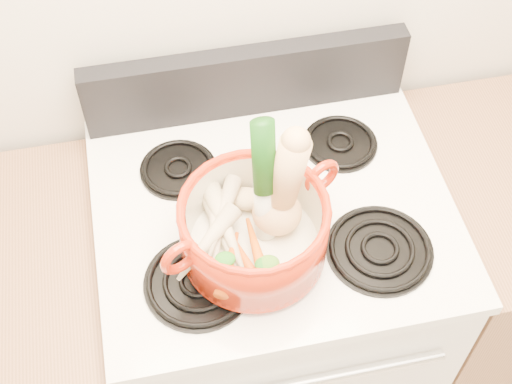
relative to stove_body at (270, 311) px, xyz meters
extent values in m
cube|color=white|center=(0.00, 0.00, 0.00)|extent=(0.76, 0.65, 0.92)
cube|color=white|center=(0.00, 0.00, 0.47)|extent=(0.78, 0.67, 0.03)
cube|color=black|center=(0.00, 0.30, 0.58)|extent=(0.76, 0.05, 0.18)
cylinder|color=silver|center=(0.00, -0.34, 0.32)|extent=(0.60, 0.02, 0.02)
cylinder|color=black|center=(-0.19, -0.16, 0.50)|extent=(0.22, 0.22, 0.02)
cylinder|color=black|center=(0.19, -0.16, 0.50)|extent=(0.22, 0.22, 0.02)
cylinder|color=black|center=(-0.19, 0.14, 0.50)|extent=(0.17, 0.17, 0.02)
cylinder|color=black|center=(0.19, 0.14, 0.50)|extent=(0.17, 0.17, 0.02)
cylinder|color=#A3200A|center=(-0.07, -0.11, 0.58)|extent=(0.39, 0.39, 0.15)
torus|color=#A3200A|center=(-0.22, -0.18, 0.63)|extent=(0.08, 0.05, 0.08)
torus|color=#A3200A|center=(0.09, -0.05, 0.63)|extent=(0.08, 0.05, 0.08)
cylinder|color=silver|center=(-0.04, -0.09, 0.69)|extent=(0.05, 0.10, 0.30)
ellipsoid|color=tan|center=(-0.06, -0.02, 0.56)|extent=(0.09, 0.08, 0.04)
cone|color=beige|center=(-0.13, -0.10, 0.56)|extent=(0.07, 0.21, 0.06)
cone|color=beige|center=(-0.14, -0.09, 0.57)|extent=(0.07, 0.19, 0.05)
cone|color=beige|center=(-0.12, -0.09, 0.58)|extent=(0.07, 0.20, 0.06)
cone|color=beige|center=(-0.16, -0.12, 0.58)|extent=(0.16, 0.16, 0.06)
cone|color=beige|center=(-0.12, -0.07, 0.58)|extent=(0.12, 0.18, 0.05)
cone|color=#C8410A|center=(-0.09, -0.18, 0.55)|extent=(0.07, 0.15, 0.04)
cone|color=#BA4109|center=(-0.13, -0.17, 0.56)|extent=(0.09, 0.14, 0.04)
cone|color=#CF600A|center=(-0.07, -0.17, 0.57)|extent=(0.04, 0.17, 0.05)
camera|label=1|loc=(-0.22, -0.89, 1.75)|focal=50.00mm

